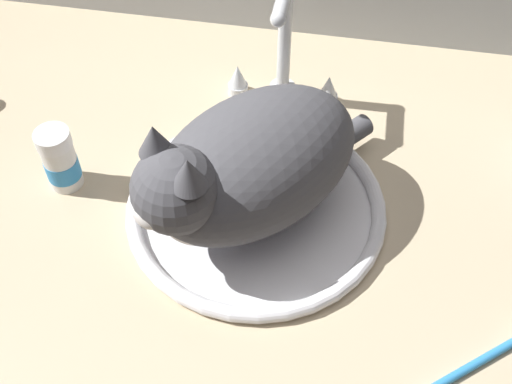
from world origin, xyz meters
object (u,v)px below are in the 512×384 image
toothbrush (483,360)px  faucet (283,60)px  sink_basin (256,207)px  pill_bottle (60,161)px  cat (243,168)px

toothbrush → faucet: bearing=126.4°
sink_basin → pill_bottle: bearing=179.4°
faucet → pill_bottle: faucet is taller
cat → pill_bottle: size_ratio=3.51×
cat → pill_bottle: cat is taller
faucet → sink_basin: bearing=-90.0°
sink_basin → cat: 9.49cm
sink_basin → faucet: faucet is taller
faucet → toothbrush: size_ratio=1.38×
faucet → cat: bearing=-93.1°
toothbrush → sink_basin: bearing=149.8°
faucet → cat: 24.24cm
pill_bottle → toothbrush: pill_bottle is taller
faucet → cat: (-1.29, -24.12, 2.06)cm
faucet → cat: same height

